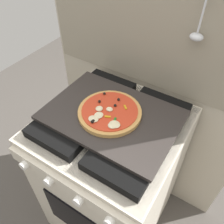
% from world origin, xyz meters
% --- Properties ---
extents(ground_plane, '(4.00, 4.00, 0.00)m').
position_xyz_m(ground_plane, '(0.00, 0.00, 0.00)').
color(ground_plane, '#4C4742').
extents(kitchen_backsplash, '(1.10, 0.09, 1.55)m').
position_xyz_m(kitchen_backsplash, '(0.00, 0.33, 0.79)').
color(kitchen_backsplash, '#B2A893').
rests_on(kitchen_backsplash, ground_plane).
extents(stove, '(0.60, 0.64, 0.90)m').
position_xyz_m(stove, '(-0.00, -0.00, 0.45)').
color(stove, beige).
rests_on(stove, ground_plane).
extents(baking_tray, '(0.54, 0.38, 0.02)m').
position_xyz_m(baking_tray, '(0.00, 0.00, 0.91)').
color(baking_tray, '#2D2826').
rests_on(baking_tray, stove).
extents(pizza_left, '(0.26, 0.26, 0.03)m').
position_xyz_m(pizza_left, '(-0.01, -0.01, 0.93)').
color(pizza_left, tan).
rests_on(pizza_left, baking_tray).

